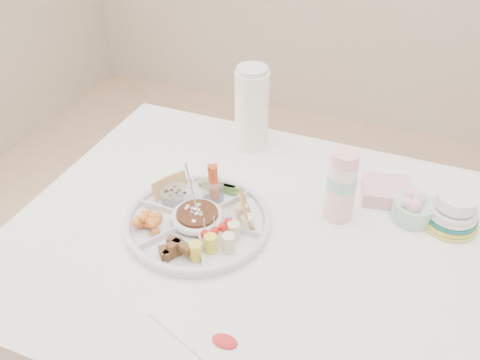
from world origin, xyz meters
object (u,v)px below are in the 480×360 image
at_px(thermos, 252,107).
at_px(plate_stack, 453,212).
at_px(party_tray, 198,219).
at_px(dining_table, 293,339).

xyz_separation_m(thermos, plate_stack, (0.62, -0.17, -0.09)).
xyz_separation_m(party_tray, thermos, (-0.01, 0.42, 0.12)).
distance_m(party_tray, plate_stack, 0.67).
relative_size(dining_table, party_tray, 4.00).
bearing_deg(thermos, plate_stack, -15.06).
relative_size(thermos, plate_stack, 1.92).
bearing_deg(plate_stack, thermos, 164.94).
height_order(party_tray, thermos, thermos).
bearing_deg(dining_table, party_tray, -175.35).
height_order(dining_table, party_tray, party_tray).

